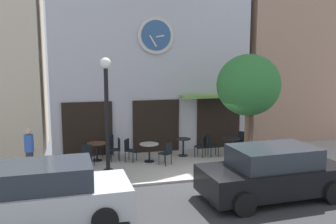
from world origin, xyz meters
The scene contains 20 objects.
ground_plane centered at (0.00, -0.97, -0.02)m, with size 29.31×10.44×0.13m.
clock_building centered at (-0.68, 5.35, 5.31)m, with size 8.85×3.50×10.25m.
neighbor_building_right centered at (7.41, 5.83, 6.99)m, with size 6.64×3.18×13.98m.
street_lamp centered at (-3.11, 0.90, 2.10)m, with size 0.36×0.36×4.13m.
street_tree centered at (2.07, 0.95, 3.12)m, with size 2.38×2.14×4.26m.
cafe_table_near_curb centered at (-3.32, 3.34, 0.54)m, with size 0.77×0.77×0.74m.
cafe_table_near_door centered at (-1.31, 2.66, 0.55)m, with size 0.77×0.77×0.74m.
cafe_table_center_right centered at (0.26, 3.16, 0.50)m, with size 0.63×0.63×0.75m.
cafe_table_center_left centered at (2.26, 2.74, 0.54)m, with size 0.75×0.75×0.74m.
cafe_chair_by_entrance centered at (-0.75, 2.04, 0.53)m, with size 0.56×0.56×0.90m.
cafe_chair_outer centered at (-2.09, 2.94, 0.53)m, with size 0.56×0.56×0.90m.
cafe_chair_facing_street centered at (-3.73, 2.55, 0.53)m, with size 0.52×0.52×0.90m.
cafe_chair_facing_wall centered at (0.97, 2.81, 0.53)m, with size 0.56×0.56×0.90m.
cafe_chair_near_lamp centered at (1.39, 2.80, 0.53)m, with size 0.40×0.40×0.90m.
cafe_chair_near_tree centered at (2.94, 3.18, 0.53)m, with size 0.56×0.56×0.90m.
cafe_chair_mid_row centered at (-2.55, 3.18, 0.53)m, with size 0.41×0.41×0.90m.
cafe_chair_right_end centered at (-2.81, 3.95, 0.53)m, with size 0.54×0.54×0.90m.
pedestrian_blue centered at (-5.74, 2.12, 0.86)m, with size 0.33×0.33×1.67m.
parked_car_silver centered at (-4.99, -2.11, 0.76)m, with size 4.35×2.11×1.55m.
parked_car_black centered at (1.44, -1.97, 0.76)m, with size 4.37×2.17×1.55m.
Camera 1 is at (-4.15, -11.16, 4.10)m, focal length 38.81 mm.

